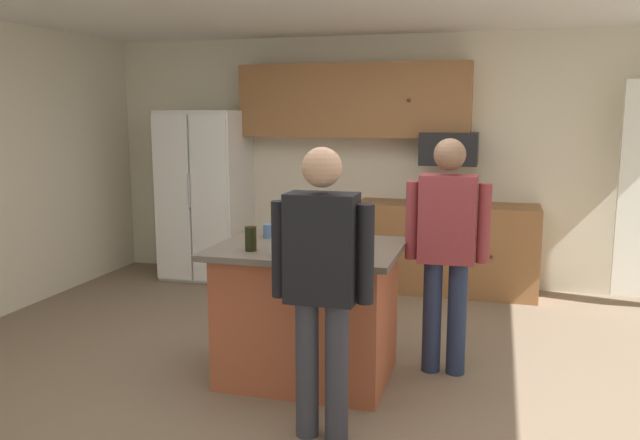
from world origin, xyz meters
TOP-DOWN VIEW (x-y plane):
  - floor at (0.00, 0.00)m, footprint 7.04×7.04m
  - back_wall at (0.00, 2.80)m, footprint 6.40×0.10m
  - cabinet_run_upper at (-0.40, 2.60)m, footprint 2.40×0.38m
  - cabinet_run_lower at (0.60, 2.48)m, footprint 1.80×0.63m
  - refrigerator at (-2.00, 2.38)m, footprint 0.86×0.76m
  - microwave_over_range at (0.60, 2.50)m, footprint 0.56×0.40m
  - kitchen_island at (-0.13, 0.03)m, footprint 1.24×0.97m
  - person_guest_right at (0.19, -0.76)m, footprint 0.57×0.22m
  - person_host_foreground at (0.76, 0.35)m, footprint 0.57×0.22m
  - mug_ceramic_white at (-0.23, -0.29)m, footprint 0.13×0.09m
  - glass_dark_ale at (-0.06, -0.24)m, footprint 0.07×0.07m
  - tumbler_amber at (-0.29, 0.27)m, footprint 0.06×0.06m
  - glass_short_whisky at (-0.44, -0.22)m, footprint 0.07×0.07m
  - mug_blue_stoneware at (-0.47, 0.23)m, footprint 0.13×0.09m
  - serving_tray at (-0.01, 0.11)m, footprint 0.44×0.30m

SIDE VIEW (x-z plane):
  - floor at x=0.00m, z-range 0.00..0.00m
  - cabinet_run_lower at x=0.60m, z-range 0.00..0.90m
  - kitchen_island at x=-0.13m, z-range 0.01..0.93m
  - refrigerator at x=-2.00m, z-range 0.00..1.83m
  - person_guest_right at x=0.19m, z-range 0.12..1.75m
  - person_host_foreground at x=0.76m, z-range 0.12..1.76m
  - serving_tray at x=-0.01m, z-range 0.92..0.97m
  - mug_blue_stoneware at x=-0.47m, z-range 0.92..1.02m
  - mug_ceramic_white at x=-0.23m, z-range 0.92..1.03m
  - tumbler_amber at x=-0.29m, z-range 0.92..1.05m
  - glass_short_whisky at x=-0.44m, z-range 0.92..1.08m
  - glass_dark_ale at x=-0.06m, z-range 0.92..1.09m
  - back_wall at x=0.00m, z-range 0.00..2.60m
  - microwave_over_range at x=0.60m, z-range 1.29..1.61m
  - cabinet_run_upper at x=-0.40m, z-range 1.55..2.30m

